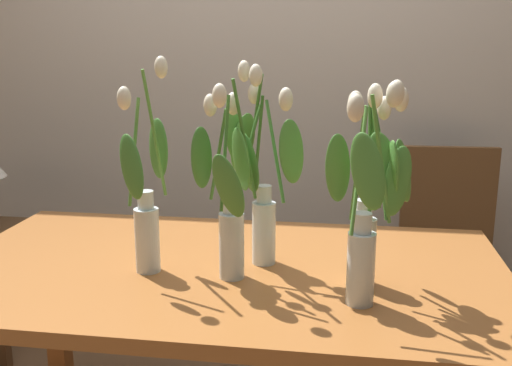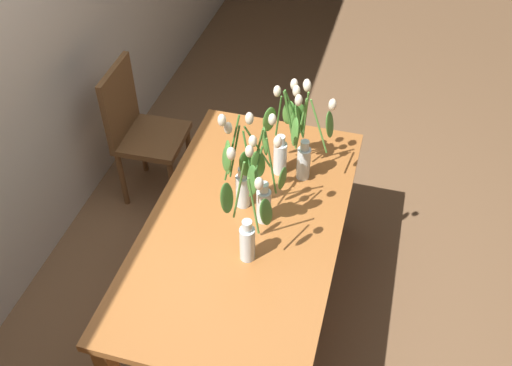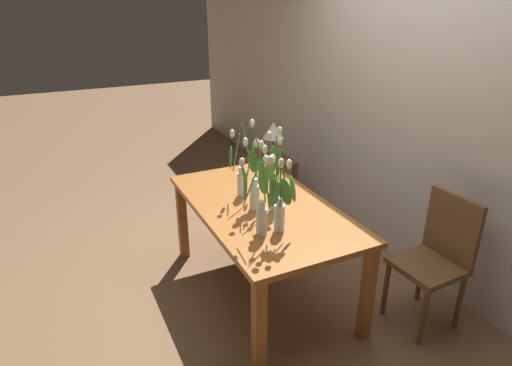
{
  "view_description": "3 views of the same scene",
  "coord_description": "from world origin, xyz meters",
  "px_view_note": "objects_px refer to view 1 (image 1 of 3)",
  "views": [
    {
      "loc": [
        0.33,
        -1.55,
        1.36
      ],
      "look_at": [
        0.09,
        0.04,
        0.98
      ],
      "focal_mm": 41.29,
      "sensor_mm": 36.0,
      "label": 1
    },
    {
      "loc": [
        -1.74,
        -0.53,
        2.72
      ],
      "look_at": [
        0.06,
        -0.04,
        0.95
      ],
      "focal_mm": 40.15,
      "sensor_mm": 36.0,
      "label": 2
    },
    {
      "loc": [
        2.5,
        -1.27,
        2.11
      ],
      "look_at": [
        -0.08,
        -0.01,
        0.88
      ],
      "focal_mm": 30.64,
      "sensor_mm": 36.0,
      "label": 3
    }
  ],
  "objects_px": {
    "tulip_vase_2": "(230,205)",
    "dining_chair": "(449,245)",
    "tulip_vase_1": "(376,204)",
    "dining_table": "(224,295)",
    "tulip_vase_3": "(363,221)",
    "tulip_vase_4": "(258,185)",
    "tulip_vase_0": "(147,207)"
  },
  "relations": [
    {
      "from": "tulip_vase_2",
      "to": "dining_chair",
      "type": "bearing_deg",
      "value": 52.78
    },
    {
      "from": "tulip_vase_2",
      "to": "dining_chair",
      "type": "xyz_separation_m",
      "value": [
        0.75,
        0.99,
        -0.42
      ]
    },
    {
      "from": "tulip_vase_3",
      "to": "tulip_vase_4",
      "type": "xyz_separation_m",
      "value": [
        -0.28,
        0.23,
        0.02
      ]
    },
    {
      "from": "dining_table",
      "to": "tulip_vase_3",
      "type": "height_order",
      "value": "tulip_vase_3"
    },
    {
      "from": "tulip_vase_2",
      "to": "tulip_vase_3",
      "type": "xyz_separation_m",
      "value": [
        0.35,
        -0.13,
        0.01
      ]
    },
    {
      "from": "tulip_vase_2",
      "to": "dining_chair",
      "type": "relative_size",
      "value": 0.61
    },
    {
      "from": "tulip_vase_1",
      "to": "tulip_vase_0",
      "type": "bearing_deg",
      "value": 178.11
    },
    {
      "from": "tulip_vase_1",
      "to": "dining_table",
      "type": "bearing_deg",
      "value": 167.87
    },
    {
      "from": "dining_table",
      "to": "tulip_vase_2",
      "type": "relative_size",
      "value": 2.82
    },
    {
      "from": "tulip_vase_1",
      "to": "dining_chair",
      "type": "bearing_deg",
      "value": 69.6
    },
    {
      "from": "dining_table",
      "to": "dining_chair",
      "type": "xyz_separation_m",
      "value": [
        0.79,
        0.92,
        -0.12
      ]
    },
    {
      "from": "tulip_vase_0",
      "to": "tulip_vase_4",
      "type": "relative_size",
      "value": 1.02
    },
    {
      "from": "tulip_vase_2",
      "to": "dining_chair",
      "type": "distance_m",
      "value": 1.31
    },
    {
      "from": "dining_chair",
      "to": "tulip_vase_0",
      "type": "bearing_deg",
      "value": -134.96
    },
    {
      "from": "tulip_vase_3",
      "to": "tulip_vase_4",
      "type": "bearing_deg",
      "value": 140.94
    },
    {
      "from": "tulip_vase_1",
      "to": "tulip_vase_3",
      "type": "relative_size",
      "value": 0.99
    },
    {
      "from": "tulip_vase_0",
      "to": "tulip_vase_3",
      "type": "relative_size",
      "value": 1.09
    },
    {
      "from": "tulip_vase_1",
      "to": "tulip_vase_4",
      "type": "bearing_deg",
      "value": 159.37
    },
    {
      "from": "tulip_vase_1",
      "to": "tulip_vase_3",
      "type": "distance_m",
      "value": 0.12
    },
    {
      "from": "tulip_vase_3",
      "to": "tulip_vase_4",
      "type": "distance_m",
      "value": 0.37
    },
    {
      "from": "tulip_vase_3",
      "to": "tulip_vase_4",
      "type": "relative_size",
      "value": 0.94
    },
    {
      "from": "dining_table",
      "to": "dining_chair",
      "type": "bearing_deg",
      "value": 49.42
    },
    {
      "from": "dining_table",
      "to": "tulip_vase_4",
      "type": "distance_m",
      "value": 0.34
    },
    {
      "from": "dining_table",
      "to": "tulip_vase_4",
      "type": "relative_size",
      "value": 2.79
    },
    {
      "from": "dining_table",
      "to": "tulip_vase_3",
      "type": "relative_size",
      "value": 2.97
    },
    {
      "from": "tulip_vase_4",
      "to": "dining_chair",
      "type": "height_order",
      "value": "tulip_vase_4"
    },
    {
      "from": "tulip_vase_1",
      "to": "tulip_vase_3",
      "type": "bearing_deg",
      "value": -106.65
    },
    {
      "from": "dining_chair",
      "to": "dining_table",
      "type": "bearing_deg",
      "value": -130.58
    },
    {
      "from": "tulip_vase_0",
      "to": "tulip_vase_4",
      "type": "distance_m",
      "value": 0.31
    },
    {
      "from": "tulip_vase_1",
      "to": "tulip_vase_3",
      "type": "xyz_separation_m",
      "value": [
        -0.03,
        -0.11,
        -0.01
      ]
    },
    {
      "from": "tulip_vase_2",
      "to": "tulip_vase_4",
      "type": "xyz_separation_m",
      "value": [
        0.06,
        0.1,
        0.03
      ]
    },
    {
      "from": "dining_table",
      "to": "tulip_vase_1",
      "type": "distance_m",
      "value": 0.53
    }
  ]
}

